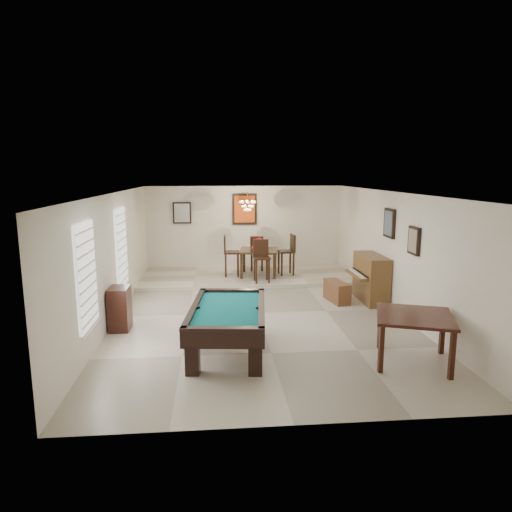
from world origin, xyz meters
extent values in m
cube|color=beige|center=(0.00, 0.00, -0.01)|extent=(6.00, 9.00, 0.02)
cube|color=silver|center=(0.00, 4.50, 1.30)|extent=(6.00, 0.04, 2.60)
cube|color=silver|center=(0.00, -4.50, 1.30)|extent=(6.00, 0.04, 2.60)
cube|color=silver|center=(-3.00, 0.00, 1.30)|extent=(0.04, 9.00, 2.60)
cube|color=silver|center=(3.00, 0.00, 1.30)|extent=(0.04, 9.00, 2.60)
cube|color=white|center=(0.00, 0.00, 2.60)|extent=(6.00, 9.00, 0.04)
cube|color=beige|center=(0.00, 3.25, 0.06)|extent=(6.00, 2.50, 0.12)
cube|color=white|center=(-2.97, -2.20, 1.40)|extent=(0.06, 1.00, 1.70)
cube|color=white|center=(-2.97, 0.60, 1.40)|extent=(0.06, 1.00, 1.70)
cube|color=brown|center=(1.93, 0.72, 0.24)|extent=(0.48, 0.90, 0.48)
cube|color=black|center=(-2.78, -0.79, 0.42)|extent=(0.37, 0.56, 0.84)
cube|color=#D84C14|center=(0.00, 4.46, 1.90)|extent=(0.75, 0.06, 0.95)
cube|color=white|center=(-1.90, 4.46, 1.80)|extent=(0.55, 0.06, 0.65)
cube|color=slate|center=(2.96, 0.30, 1.90)|extent=(0.06, 0.55, 0.65)
cube|color=gray|center=(2.96, -1.00, 1.70)|extent=(0.06, 0.45, 0.55)
camera|label=1|loc=(-0.92, -9.50, 3.03)|focal=32.00mm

